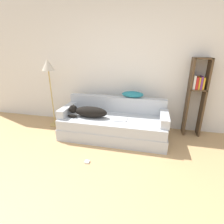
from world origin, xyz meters
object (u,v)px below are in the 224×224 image
at_px(laptop, 119,119).
at_px(throw_pillow, 133,94).
at_px(bookshelf, 197,93).
at_px(power_adapter, 87,162).
at_px(dog, 88,112).
at_px(couch, 113,127).
at_px(floor_lamp, 48,71).

distance_m(laptop, throw_pillow, 0.62).
relative_size(bookshelf, power_adapter, 21.32).
bearing_deg(laptop, throw_pillow, 62.37).
bearing_deg(power_adapter, bookshelf, 38.98).
relative_size(dog, laptop, 2.47).
height_order(couch, throw_pillow, throw_pillow).
bearing_deg(dog, laptop, -0.08).
bearing_deg(throw_pillow, power_adapter, -112.76).
bearing_deg(floor_lamp, laptop, -11.87).
bearing_deg(power_adapter, laptop, 67.69).
bearing_deg(couch, power_adapter, -103.18).
bearing_deg(floor_lamp, dog, -18.84).
height_order(throw_pillow, floor_lamp, floor_lamp).
xyz_separation_m(dog, throw_pillow, (0.80, 0.45, 0.28)).
distance_m(laptop, power_adapter, 1.00).
xyz_separation_m(throw_pillow, bookshelf, (1.22, 0.14, 0.06)).
relative_size(couch, throw_pillow, 4.74).
bearing_deg(power_adapter, throw_pillow, 67.24).
distance_m(dog, bookshelf, 2.13).
height_order(couch, laptop, laptop).
bearing_deg(dog, power_adapter, -72.49).
bearing_deg(floor_lamp, throw_pillow, 3.74).
xyz_separation_m(dog, power_adapter, (0.26, -0.84, -0.52)).
distance_m(couch, floor_lamp, 1.79).
distance_m(couch, bookshelf, 1.76).
xyz_separation_m(dog, laptop, (0.61, -0.00, -0.10)).
distance_m(laptop, bookshelf, 1.59).
distance_m(throw_pillow, bookshelf, 1.23).
relative_size(floor_lamp, power_adapter, 20.59).
xyz_separation_m(couch, laptop, (0.13, -0.08, 0.22)).
bearing_deg(couch, dog, -170.65).
bearing_deg(laptop, floor_lamp, 164.07).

